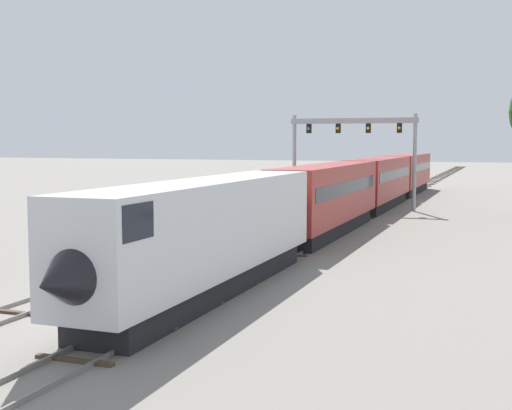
# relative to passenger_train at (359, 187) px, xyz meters

# --- Properties ---
(ground_plane) EXTENTS (400.00, 400.00, 0.00)m
(ground_plane) POSITION_rel_passenger_train_xyz_m (-2.00, -34.05, -2.60)
(ground_plane) COLOR gray
(track_main) EXTENTS (2.60, 200.00, 0.16)m
(track_main) POSITION_rel_passenger_train_xyz_m (0.00, 25.95, -2.54)
(track_main) COLOR slate
(track_main) RESTS_ON ground
(track_near) EXTENTS (2.60, 160.00, 0.16)m
(track_near) POSITION_rel_passenger_train_xyz_m (-5.50, 5.95, -2.54)
(track_near) COLOR slate
(track_near) RESTS_ON ground
(passenger_train) EXTENTS (3.04, 81.00, 4.80)m
(passenger_train) POSITION_rel_passenger_train_xyz_m (0.00, 0.00, 0.00)
(passenger_train) COLOR silver
(passenger_train) RESTS_ON ground
(signal_gantry) EXTENTS (12.10, 0.49, 8.93)m
(signal_gantry) POSITION_rel_passenger_train_xyz_m (-2.25, 7.70, 3.88)
(signal_gantry) COLOR #999BA0
(signal_gantry) RESTS_ON ground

